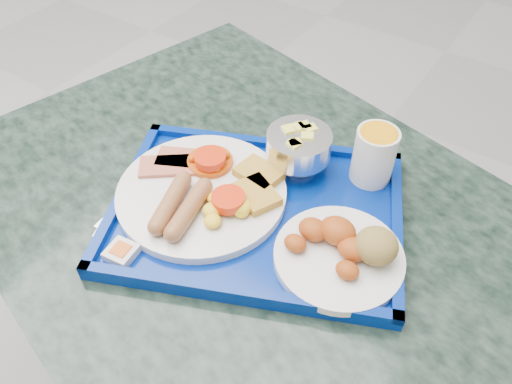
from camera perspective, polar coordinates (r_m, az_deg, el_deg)
floor at (r=1.75m, az=-25.60°, el=-7.35°), size 6.00×6.00×0.00m
table at (r=0.92m, az=1.21°, el=-10.77°), size 1.24×0.98×0.68m
tray at (r=0.78m, az=0.00°, el=-2.33°), size 0.54×0.48×0.03m
main_plate at (r=0.79m, az=-5.76°, el=0.10°), size 0.27×0.27×0.04m
bread_plate at (r=0.72m, az=10.09°, el=-6.52°), size 0.19×0.19×0.06m
fruit_bowl at (r=0.82m, az=4.91°, el=5.31°), size 0.11×0.11×0.07m
juice_cup at (r=0.82m, az=13.37°, el=4.25°), size 0.07×0.07×0.09m
spoon at (r=0.84m, az=-11.13°, el=1.91°), size 0.04×0.19×0.01m
knife at (r=0.83m, az=-14.83°, el=-0.24°), size 0.07×0.18×0.00m
jam_packet at (r=0.74m, az=-15.12°, el=-6.67°), size 0.04×0.04×0.02m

